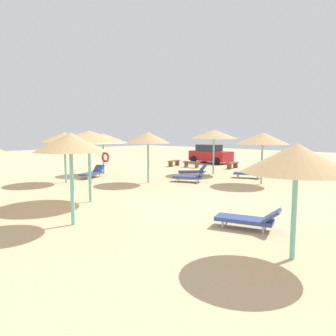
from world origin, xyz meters
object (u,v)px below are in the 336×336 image
(parasol_4, at_px, (103,138))
(lounger_4, at_px, (93,173))
(lounger_0, at_px, (190,177))
(bench_1, at_px, (174,162))
(bench_2, at_px, (232,164))
(parasol_2, at_px, (214,134))
(bench_0, at_px, (191,163))
(parasol_9, at_px, (71,143))
(lounger_2, at_px, (193,171))
(parasol_5, at_px, (296,158))
(parasol_1, at_px, (263,138))
(lounger_5, at_px, (249,219))
(parasol_6, at_px, (89,137))
(parked_car, at_px, (210,154))
(lounger_1, at_px, (250,173))
(parasol_7, at_px, (64,137))
(parasol_0, at_px, (148,138))

(parasol_4, distance_m, lounger_4, 2.80)
(lounger_0, height_order, bench_1, lounger_0)
(bench_2, bearing_deg, lounger_4, -110.59)
(parasol_2, height_order, bench_0, parasol_2)
(parasol_9, distance_m, lounger_2, 12.22)
(parasol_5, bearing_deg, parasol_1, 119.69)
(parasol_4, relative_size, lounger_2, 1.57)
(lounger_4, bearing_deg, lounger_5, -13.83)
(parasol_5, relative_size, parasol_9, 0.92)
(parasol_6, bearing_deg, parasol_1, 70.55)
(lounger_5, xyz_separation_m, bench_1, (-13.29, 11.74, 0.03))
(lounger_2, height_order, bench_0, lounger_2)
(lounger_2, bearing_deg, bench_2, 93.68)
(lounger_2, distance_m, bench_1, 6.19)
(lounger_0, relative_size, parked_car, 0.49)
(lounger_1, xyz_separation_m, bench_2, (-3.58, 3.87, 0.03))
(parasol_4, height_order, lounger_2, parasol_4)
(lounger_1, height_order, lounger_5, lounger_1)
(parasol_2, xyz_separation_m, parked_car, (-4.64, 6.29, -1.91))
(lounger_1, bearing_deg, parasol_2, 179.02)
(parasol_4, distance_m, parasol_7, 3.94)
(parasol_6, xyz_separation_m, lounger_0, (-0.21, 6.96, -2.39))
(parasol_5, distance_m, parasol_9, 6.46)
(parasol_4, distance_m, lounger_1, 10.04)
(parasol_1, xyz_separation_m, bench_0, (-8.00, 3.87, -2.20))
(parasol_2, xyz_separation_m, parasol_4, (-5.58, -5.12, -0.22))
(parasol_9, height_order, lounger_5, parasol_9)
(parasol_0, relative_size, parasol_9, 1.00)
(parked_car, bearing_deg, lounger_2, -62.19)
(parasol_1, bearing_deg, parasol_6, -109.45)
(bench_1, bearing_deg, parasol_7, -83.64)
(parasol_4, height_order, bench_2, parasol_4)
(lounger_0, height_order, lounger_2, lounger_2)
(bench_2, bearing_deg, parasol_4, -118.19)
(parasol_7, bearing_deg, parasol_0, 41.40)
(parasol_0, xyz_separation_m, lounger_4, (-4.09, -0.97, -2.26))
(lounger_1, height_order, parked_car, parked_car)
(parasol_7, bearing_deg, parasol_9, -28.55)
(parasol_2, distance_m, parasol_7, 9.75)
(parasol_4, height_order, parasol_7, parasol_7)
(lounger_0, bearing_deg, bench_1, 137.52)
(parasol_1, xyz_separation_m, parasol_6, (-3.20, -9.07, 0.16))
(lounger_2, bearing_deg, parasol_2, 75.97)
(parasol_0, distance_m, parasol_2, 5.70)
(parasol_5, bearing_deg, parasol_9, -162.71)
(parasol_9, bearing_deg, bench_1, 120.81)
(parasol_1, xyz_separation_m, lounger_2, (-4.80, -0.01, -2.22))
(lounger_4, distance_m, bench_2, 11.16)
(lounger_1, relative_size, lounger_2, 1.11)
(parasol_6, relative_size, lounger_4, 1.58)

